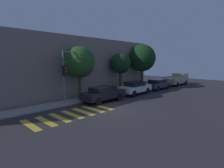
{
  "coord_description": "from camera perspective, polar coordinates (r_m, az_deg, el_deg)",
  "views": [
    {
      "loc": [
        -9.85,
        -9.93,
        3.92
      ],
      "look_at": [
        2.58,
        2.1,
        1.6
      ],
      "focal_mm": 28.0,
      "sensor_mm": 36.0,
      "label": 1
    }
  ],
  "objects": [
    {
      "name": "tree_midblock",
      "position": [
        21.42,
        2.78,
        6.71
      ],
      "size": [
        2.51,
        2.51,
        4.87
      ],
      "color": "#42301E",
      "rests_on": "ground"
    },
    {
      "name": "tree_near_corner",
      "position": [
        17.33,
        -10.66,
        6.98
      ],
      "size": [
        3.06,
        3.06,
        5.31
      ],
      "color": "#42301E",
      "rests_on": "ground"
    },
    {
      "name": "pickup_truck",
      "position": [
        30.32,
        20.47,
        1.49
      ],
      "size": [
        5.39,
        2.0,
        1.82
      ],
      "color": "tan",
      "rests_on": "ground"
    },
    {
      "name": "sedan_far_end",
      "position": [
        24.8,
        14.65,
        0.06
      ],
      "size": [
        4.44,
        1.86,
        1.4
      ],
      "color": "#2D3351",
      "rests_on": "ground"
    },
    {
      "name": "sedan_middle",
      "position": [
        20.51,
        7.58,
        -1.13
      ],
      "size": [
        4.3,
        1.78,
        1.54
      ],
      "color": "silver",
      "rests_on": "ground"
    },
    {
      "name": "traffic_light_pole",
      "position": [
        15.64,
        -14.3,
        5.0
      ],
      "size": [
        1.99,
        0.56,
        4.82
      ],
      "color": "slate",
      "rests_on": "ground"
    },
    {
      "name": "ground_plane",
      "position": [
        14.52,
        -1.14,
        -8.02
      ],
      "size": [
        60.0,
        60.0,
        0.0
      ],
      "primitive_type": "plane",
      "color": "#2D2B30"
    },
    {
      "name": "sidewalk",
      "position": [
        17.54,
        -10.59,
        -5.17
      ],
      "size": [
        26.0,
        1.75,
        0.14
      ],
      "primitive_type": "cube",
      "color": "gray",
      "rests_on": "ground"
    },
    {
      "name": "crosswalk",
      "position": [
        13.32,
        -12.96,
        -9.67
      ],
      "size": [
        6.41,
        2.6,
        0.0
      ],
      "color": "gold",
      "rests_on": "ground"
    },
    {
      "name": "building_row",
      "position": [
        20.77,
        -17.69,
        5.38
      ],
      "size": [
        26.0,
        6.0,
        6.46
      ],
      "primitive_type": "cube",
      "color": "slate",
      "rests_on": "ground"
    },
    {
      "name": "sedan_near_corner",
      "position": [
        16.75,
        -2.85,
        -3.14
      ],
      "size": [
        4.42,
        1.78,
        1.46
      ],
      "color": "black",
      "rests_on": "ground"
    },
    {
      "name": "tree_far_end",
      "position": [
        25.03,
        9.78,
        8.35
      ],
      "size": [
        3.76,
        3.76,
        6.18
      ],
      "color": "#4C3823",
      "rests_on": "ground"
    }
  ]
}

